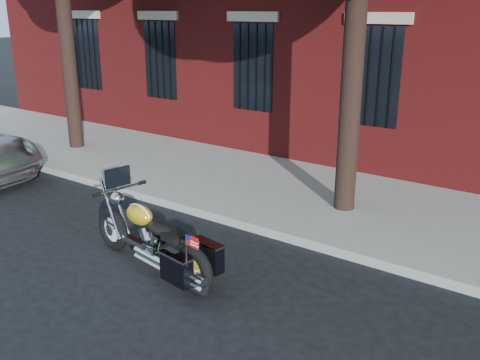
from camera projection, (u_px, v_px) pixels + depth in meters
The scene contains 4 objects.
ground at pixel (221, 268), 7.62m from camera, with size 120.00×120.00×0.00m, color black.
curb at pixel (274, 232), 8.66m from camera, with size 40.00×0.16×0.15m, color gray.
sidewalk at pixel (328, 200), 10.10m from camera, with size 40.00×3.60×0.15m, color gray.
motorcycle at pixel (155, 243), 7.34m from camera, with size 2.62×1.01×1.36m.
Camera 1 is at (4.27, -5.38, 3.55)m, focal length 40.00 mm.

